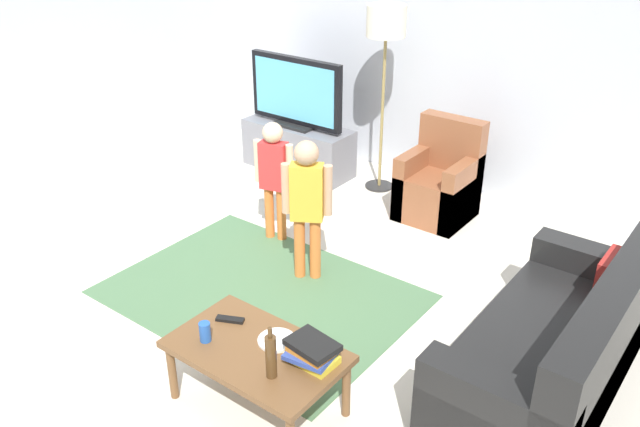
{
  "coord_description": "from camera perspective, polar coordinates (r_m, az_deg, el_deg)",
  "views": [
    {
      "loc": [
        2.53,
        -2.74,
        2.79
      ],
      "look_at": [
        0.0,
        0.6,
        0.65
      ],
      "focal_mm": 37.07,
      "sensor_mm": 36.0,
      "label": 1
    }
  ],
  "objects": [
    {
      "name": "soda_can",
      "position": [
        3.87,
        -9.9,
        -10.04
      ],
      "size": [
        0.07,
        0.07,
        0.12
      ],
      "primitive_type": "cylinder",
      "color": "#2659B2",
      "rests_on": "coffee_table"
    },
    {
      "name": "ground",
      "position": [
        4.66,
        -4.53,
        -9.85
      ],
      "size": [
        7.8,
        7.8,
        0.0
      ],
      "primitive_type": "plane",
      "color": "beige"
    },
    {
      "name": "child_near_tv",
      "position": [
        5.47,
        -4.0,
        3.71
      ],
      "size": [
        0.34,
        0.18,
        1.05
      ],
      "color": "orange",
      "rests_on": "ground"
    },
    {
      "name": "tv",
      "position": [
        6.77,
        -2.1,
        10.36
      ],
      "size": [
        1.1,
        0.28,
        0.71
      ],
      "color": "black",
      "rests_on": "tv_stand"
    },
    {
      "name": "coffee_table",
      "position": [
        3.84,
        -5.5,
        -12.1
      ],
      "size": [
        1.0,
        0.6,
        0.42
      ],
      "color": "brown",
      "rests_on": "ground"
    },
    {
      "name": "wall_back",
      "position": [
        6.43,
        13.4,
        13.41
      ],
      "size": [
        6.0,
        0.12,
        2.7
      ],
      "primitive_type": "cube",
      "color": "silver",
      "rests_on": "ground"
    },
    {
      "name": "tv_stand",
      "position": [
        6.98,
        -1.9,
        5.64
      ],
      "size": [
        1.2,
        0.44,
        0.5
      ],
      "color": "slate",
      "rests_on": "ground"
    },
    {
      "name": "armchair",
      "position": [
        6.08,
        10.35,
        2.41
      ],
      "size": [
        0.6,
        0.6,
        0.9
      ],
      "color": "brown",
      "rests_on": "ground"
    },
    {
      "name": "couch",
      "position": [
        4.21,
        20.08,
        -11.27
      ],
      "size": [
        0.8,
        1.8,
        0.86
      ],
      "color": "black",
      "rests_on": "ground"
    },
    {
      "name": "tv_remote",
      "position": [
        4.03,
        -7.77,
        -9.05
      ],
      "size": [
        0.17,
        0.12,
        0.02
      ],
      "primitive_type": "cube",
      "rotation": [
        0.0,
        0.0,
        0.44
      ],
      "color": "black",
      "rests_on": "coffee_table"
    },
    {
      "name": "child_center",
      "position": [
        4.87,
        -1.14,
        1.33
      ],
      "size": [
        0.33,
        0.24,
        1.13
      ],
      "color": "orange",
      "rests_on": "ground"
    },
    {
      "name": "floor_lamp",
      "position": [
        6.21,
        5.71,
        15.36
      ],
      "size": [
        0.36,
        0.36,
        1.78
      ],
      "color": "#262626",
      "rests_on": "ground"
    },
    {
      "name": "book_stack",
      "position": [
        3.66,
        -0.72,
        -11.87
      ],
      "size": [
        0.29,
        0.24,
        0.14
      ],
      "color": "yellow",
      "rests_on": "coffee_table"
    },
    {
      "name": "area_rug",
      "position": [
        5.0,
        -5.1,
        -6.92
      ],
      "size": [
        2.2,
        1.6,
        0.01
      ],
      "primitive_type": "cube",
      "color": "#4C724C",
      "rests_on": "ground"
    },
    {
      "name": "plate",
      "position": [
        3.85,
        -3.75,
        -10.85
      ],
      "size": [
        0.22,
        0.22,
        0.02
      ],
      "color": "white",
      "rests_on": "coffee_table"
    },
    {
      "name": "bottle",
      "position": [
        3.54,
        -4.26,
        -12.17
      ],
      "size": [
        0.06,
        0.06,
        0.31
      ],
      "color": "#4C3319",
      "rests_on": "coffee_table"
    }
  ]
}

